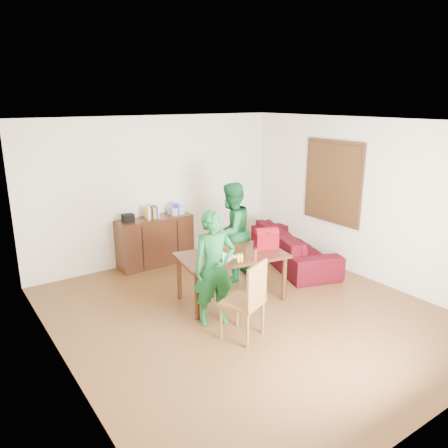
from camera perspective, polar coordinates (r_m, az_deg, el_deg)
room at (r=6.06m, az=2.44°, el=0.01°), size 5.20×5.70×2.90m
table at (r=6.58m, az=1.00°, el=-4.71°), size 1.71×1.14×0.74m
chair at (r=5.73m, az=2.53°, el=-11.82°), size 0.61×0.60×1.05m
person_near at (r=5.87m, az=-1.28°, el=-5.81°), size 0.66×0.53×1.59m
person_far at (r=7.31m, az=0.96°, el=-1.03°), size 0.96×0.83×1.67m
laptop at (r=6.34m, az=-0.19°, el=-4.17°), size 0.43×0.37×0.26m
bananas at (r=6.21m, az=2.09°, el=-4.83°), size 0.15×0.10×0.05m
bottle at (r=6.29m, az=4.06°, el=-3.94°), size 0.08×0.08×0.19m
red_bag at (r=6.80m, az=5.54°, el=-2.10°), size 0.40×0.32×0.26m
sofa at (r=8.27m, az=9.02°, el=-2.87°), size 1.55×2.40×0.65m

